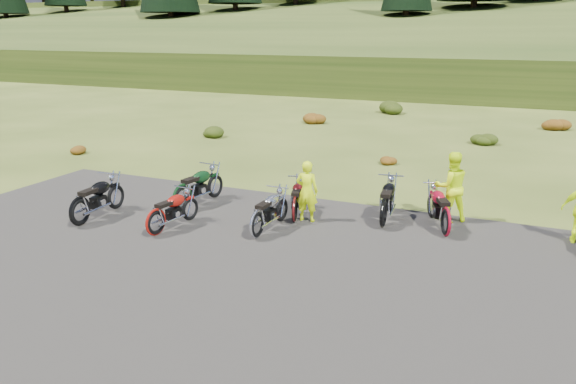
% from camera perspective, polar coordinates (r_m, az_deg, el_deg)
% --- Properties ---
extents(ground, '(300.00, 300.00, 0.00)m').
position_cam_1_polar(ground, '(12.57, 1.22, -6.23)').
color(ground, '#3E4A18').
rests_on(ground, ground).
extents(gravel_pad, '(20.00, 12.00, 0.04)m').
position_cam_1_polar(gravel_pad, '(10.91, -2.89, -9.90)').
color(gravel_pad, black).
rests_on(gravel_pad, ground).
extents(hill_slope, '(300.00, 45.97, 9.37)m').
position_cam_1_polar(hill_slope, '(61.08, 19.95, 10.79)').
color(hill_slope, '#273913').
rests_on(hill_slope, ground).
extents(hill_plateau, '(300.00, 90.00, 9.17)m').
position_cam_1_polar(hill_plateau, '(120.90, 22.29, 12.80)').
color(hill_plateau, '#273913').
rests_on(hill_plateau, ground).
extents(shrub_0, '(0.77, 0.77, 0.45)m').
position_cam_1_polar(shrub_0, '(23.90, -20.34, 4.19)').
color(shrub_0, maroon).
rests_on(shrub_0, ground).
extents(shrub_1, '(1.03, 1.03, 0.61)m').
position_cam_1_polar(shrub_1, '(26.25, -7.69, 6.23)').
color(shrub_1, black).
rests_on(shrub_1, ground).
extents(shrub_2, '(1.30, 1.30, 0.77)m').
position_cam_1_polar(shrub_2, '(29.66, 2.54, 7.66)').
color(shrub_2, maroon).
rests_on(shrub_2, ground).
extents(shrub_3, '(1.56, 1.56, 0.92)m').
position_cam_1_polar(shrub_3, '(33.81, 10.51, 8.60)').
color(shrub_3, black).
rests_on(shrub_3, ground).
extents(shrub_4, '(0.77, 0.77, 0.45)m').
position_cam_1_polar(shrub_4, '(21.01, 9.94, 3.42)').
color(shrub_4, maroon).
rests_on(shrub_4, ground).
extents(shrub_5, '(1.03, 1.03, 0.61)m').
position_cam_1_polar(shrub_5, '(25.70, 19.20, 5.26)').
color(shrub_5, black).
rests_on(shrub_5, ground).
extents(shrub_6, '(1.30, 1.30, 0.77)m').
position_cam_1_polar(shrub_6, '(30.86, 25.51, 6.44)').
color(shrub_6, maroon).
rests_on(shrub_6, ground).
extents(motorcycle_0, '(0.80, 2.15, 1.11)m').
position_cam_1_polar(motorcycle_0, '(15.14, -20.25, -3.30)').
color(motorcycle_0, black).
rests_on(motorcycle_0, ground).
extents(motorcycle_1, '(0.85, 1.93, 0.98)m').
position_cam_1_polar(motorcycle_1, '(13.92, -13.20, -4.40)').
color(motorcycle_1, '#9C120B').
rests_on(motorcycle_1, ground).
extents(motorcycle_2, '(0.98, 2.21, 1.12)m').
position_cam_1_polar(motorcycle_2, '(15.58, -10.63, -2.00)').
color(motorcycle_2, black).
rests_on(motorcycle_2, ground).
extents(motorcycle_3, '(0.71, 1.96, 1.02)m').
position_cam_1_polar(motorcycle_3, '(13.41, -3.14, -4.77)').
color(motorcycle_3, '#A6A6AB').
rests_on(motorcycle_3, ground).
extents(motorcycle_4, '(1.13, 1.96, 0.98)m').
position_cam_1_polar(motorcycle_4, '(14.47, 0.67, -3.14)').
color(motorcycle_4, '#4B0C0D').
rests_on(motorcycle_4, ground).
extents(motorcycle_5, '(0.92, 2.15, 1.10)m').
position_cam_1_polar(motorcycle_5, '(14.27, 9.59, -3.66)').
color(motorcycle_5, black).
rests_on(motorcycle_5, ground).
extents(motorcycle_6, '(1.44, 2.12, 1.06)m').
position_cam_1_polar(motorcycle_6, '(14.03, 15.63, -4.41)').
color(motorcycle_6, maroon).
rests_on(motorcycle_6, ground).
extents(person_middle, '(0.61, 0.43, 1.59)m').
position_cam_1_polar(person_middle, '(14.31, 1.93, -0.03)').
color(person_middle, '#D4F20C').
rests_on(person_middle, ground).
extents(person_right_a, '(1.09, 1.01, 1.81)m').
position_cam_1_polar(person_right_a, '(14.92, 16.22, 0.43)').
color(person_right_a, '#D4F20C').
rests_on(person_right_a, ground).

